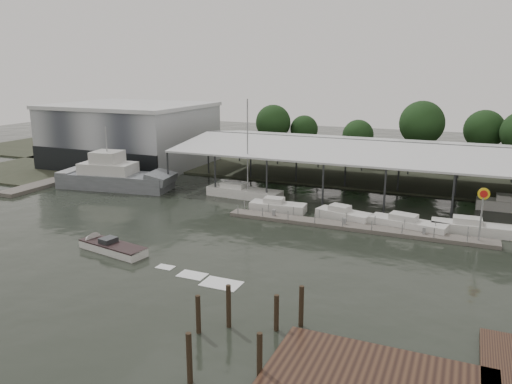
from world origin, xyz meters
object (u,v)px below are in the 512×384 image
at_px(grey_trawler, 116,177).
at_px(white_sailboat, 243,192).
at_px(shell_fuel_sign, 483,205).
at_px(speedboat_underway, 108,246).

xyz_separation_m(grey_trawler, white_sailboat, (18.42, 2.49, -0.93)).
bearing_deg(shell_fuel_sign, speedboat_underway, -154.15).
bearing_deg(white_sailboat, speedboat_underway, -95.11).
height_order(shell_fuel_sign, white_sailboat, white_sailboat).
xyz_separation_m(grey_trawler, speedboat_underway, (15.04, -20.11, -1.19)).
relative_size(white_sailboat, speedboat_underway, 0.69).
distance_m(grey_trawler, white_sailboat, 18.61).
relative_size(shell_fuel_sign, speedboat_underway, 0.30).
xyz_separation_m(shell_fuel_sign, white_sailboat, (-28.13, 7.33, -3.28)).
distance_m(shell_fuel_sign, white_sailboat, 29.25).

